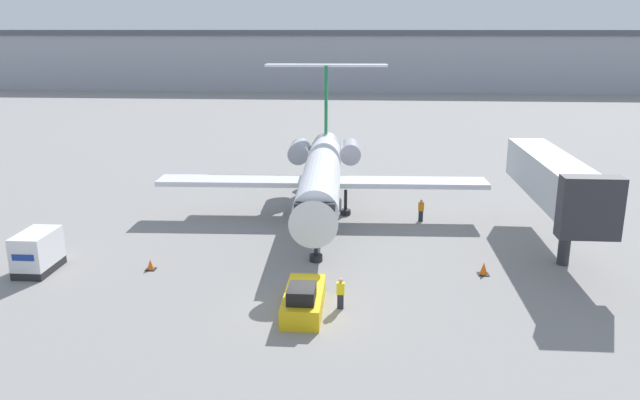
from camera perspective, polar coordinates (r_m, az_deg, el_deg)
name	(u,v)px	position (r m, az deg, el deg)	size (l,w,h in m)	color
ground_plane	(307,313)	(31.60, -1.22, -10.25)	(600.00, 600.00, 0.00)	gray
terminal_building	(355,60)	(148.55, 3.19, 12.67)	(180.00, 16.80, 13.53)	#9EA3AD
airplane_main	(322,171)	(46.37, 0.17, 2.62)	(24.44, 24.23, 10.72)	silver
pushback_tug	(304,299)	(31.50, -1.51, -9.07)	(1.89, 4.82, 1.72)	yellow
luggage_cart	(37,252)	(39.75, -24.42, -4.35)	(1.81, 3.12, 2.38)	#232326
worker_near_tug	(340,293)	(31.69, 1.89, -8.49)	(0.40, 0.24, 1.63)	#232838
worker_by_wing	(421,210)	(46.30, 9.21, -0.91)	(0.40, 0.24, 1.64)	#232838
traffic_cone_left	(150,265)	(38.09, -15.24, -5.74)	(0.57, 0.57, 0.63)	black
traffic_cone_right	(484,269)	(37.24, 14.73, -6.11)	(0.63, 0.63, 0.73)	black
jet_bridge	(555,180)	(42.04, 20.66, 1.71)	(3.20, 14.82, 6.19)	#2D2D33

